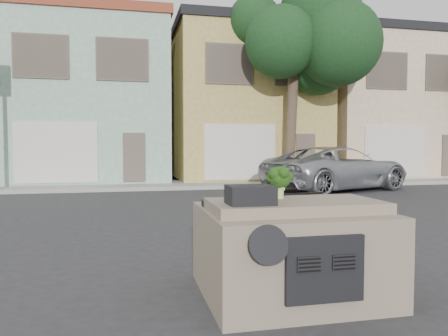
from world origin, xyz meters
name	(u,v)px	position (x,y,z in m)	size (l,w,h in m)	color
ground_plane	(230,240)	(0.00, 0.00, 0.00)	(120.00, 120.00, 0.00)	#303033
sidewalk	(172,185)	(0.00, 10.50, 0.07)	(40.00, 3.00, 0.15)	gray
townhouse_mint	(91,103)	(-3.50, 14.50, 3.77)	(7.20, 8.20, 7.55)	#93B8A1
townhouse_tan	(240,106)	(4.00, 14.50, 3.77)	(7.20, 8.20, 7.55)	tan
townhouse_beige	(369,109)	(11.50, 14.50, 3.77)	(7.20, 8.20, 7.55)	beige
silver_pickup	(337,190)	(6.10, 7.69, 0.00)	(2.80, 6.07, 1.69)	#A7A8AE
tree_near	(291,86)	(5.00, 9.80, 4.25)	(4.40, 4.00, 8.50)	#173919
car_dashboard	(290,247)	(0.00, -3.00, 0.56)	(2.00, 1.80, 1.12)	#7C6E5A
instrument_hump	(250,195)	(-0.58, -3.35, 1.22)	(0.48, 0.38, 0.20)	black
wiper_arm	(300,194)	(0.28, -2.62, 1.13)	(0.70, 0.03, 0.02)	black
broccoli	(280,182)	(-0.10, -2.93, 1.31)	(0.32, 0.32, 0.39)	#18350E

